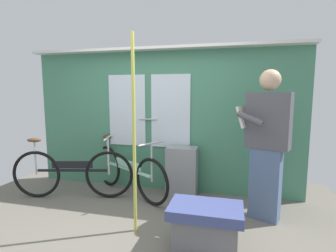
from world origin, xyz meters
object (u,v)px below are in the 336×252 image
trash_bin_by_wall (182,172)px  passenger_reading_newspaper (266,142)px  bench_seat_corner (205,226)px  handrail_pole (134,136)px  bicycle_near_door (127,171)px  bicycle_leaning_behind (72,173)px

trash_bin_by_wall → passenger_reading_newspaper: bearing=-22.5°
bench_seat_corner → trash_bin_by_wall: bearing=110.8°
trash_bin_by_wall → handrail_pole: size_ratio=0.34×
bicycle_near_door → handrail_pole: (0.50, -0.97, 0.71)m
bicycle_leaning_behind → passenger_reading_newspaper: 2.68m
bicycle_leaning_behind → passenger_reading_newspaper: passenger_reading_newspaper is taller
bicycle_near_door → passenger_reading_newspaper: 2.01m
trash_bin_by_wall → bicycle_near_door: bearing=-170.9°
bicycle_leaning_behind → bench_seat_corner: bicycle_leaning_behind is taller
bicycle_near_door → bench_seat_corner: bicycle_near_door is taller
handrail_pole → bicycle_near_door: bearing=117.3°
bicycle_near_door → bicycle_leaning_behind: bicycle_leaning_behind is taller
passenger_reading_newspaper → trash_bin_by_wall: bearing=-1.0°
handrail_pole → bench_seat_corner: handrail_pole is taller
bicycle_near_door → bench_seat_corner: bearing=-10.7°
bicycle_near_door → passenger_reading_newspaper: size_ratio=0.85×
bicycle_near_door → trash_bin_by_wall: size_ratio=2.06×
passenger_reading_newspaper → trash_bin_by_wall: (-1.09, 0.45, -0.58)m
passenger_reading_newspaper → handrail_pole: size_ratio=0.84×
trash_bin_by_wall → bench_seat_corner: size_ratio=1.04×
passenger_reading_newspaper → trash_bin_by_wall: 1.32m
handrail_pole → bench_seat_corner: (0.78, -0.16, -0.82)m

